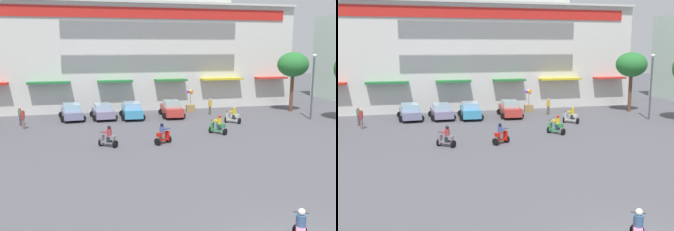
# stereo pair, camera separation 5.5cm
# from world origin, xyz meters

# --- Properties ---
(ground_plane) EXTENTS (128.00, 128.00, 0.00)m
(ground_plane) POSITION_xyz_m (0.00, 13.00, 0.00)
(ground_plane) COLOR #53525A
(colonial_building) EXTENTS (35.92, 15.29, 22.16)m
(colonial_building) POSITION_xyz_m (0.00, 35.56, 9.44)
(colonial_building) COLOR silver
(colonial_building) RESTS_ON ground
(plaza_tree_3) EXTENTS (3.28, 3.05, 6.27)m
(plaza_tree_3) POSITION_xyz_m (15.55, 25.73, 4.92)
(plaza_tree_3) COLOR brown
(plaza_tree_3) RESTS_ON ground
(parked_car_0) EXTENTS (2.55, 4.34, 1.51)m
(parked_car_0) POSITION_xyz_m (-7.20, 26.59, 0.76)
(parked_car_0) COLOR slate
(parked_car_0) RESTS_ON ground
(parked_car_1) EXTENTS (2.48, 4.15, 1.44)m
(parked_car_1) POSITION_xyz_m (-4.27, 26.32, 0.73)
(parked_car_1) COLOR gray
(parked_car_1) RESTS_ON ground
(parked_car_2) EXTENTS (2.45, 4.20, 1.55)m
(parked_car_2) POSITION_xyz_m (-1.56, 25.83, 0.78)
(parked_car_2) COLOR #3D91BF
(parked_car_2) RESTS_ON ground
(parked_car_3) EXTENTS (2.51, 4.31, 1.60)m
(parked_car_3) POSITION_xyz_m (2.37, 25.73, 0.80)
(parked_car_3) COLOR #B9362F
(parked_car_3) RESTS_ON ground
(scooter_rider_1) EXTENTS (1.35, 1.25, 1.52)m
(scooter_rider_1) POSITION_xyz_m (-4.85, 15.53, 0.62)
(scooter_rider_1) COLOR black
(scooter_rider_1) RESTS_ON ground
(scooter_rider_4) EXTENTS (1.30, 1.44, 1.53)m
(scooter_rider_4) POSITION_xyz_m (4.00, 17.41, 0.64)
(scooter_rider_4) COLOR black
(scooter_rider_4) RESTS_ON ground
(scooter_rider_5) EXTENTS (1.37, 1.15, 1.53)m
(scooter_rider_5) POSITION_xyz_m (-1.01, 15.38, 0.64)
(scooter_rider_5) COLOR black
(scooter_rider_5) RESTS_ON ground
(scooter_rider_6) EXTENTS (1.37, 1.37, 1.50)m
(scooter_rider_6) POSITION_xyz_m (6.92, 21.20, 0.63)
(scooter_rider_6) COLOR black
(scooter_rider_6) RESTS_ON ground
(scooter_rider_7) EXTENTS (1.22, 1.52, 1.45)m
(scooter_rider_7) POSITION_xyz_m (0.25, 0.21, 0.60)
(scooter_rider_7) COLOR black
(scooter_rider_7) RESTS_ON ground
(pedestrian_1) EXTENTS (0.47, 0.47, 1.65)m
(pedestrian_1) POSITION_xyz_m (6.49, 26.03, 0.94)
(pedestrian_1) COLOR brown
(pedestrian_1) RESTS_ON ground
(pedestrian_2) EXTENTS (0.46, 0.46, 1.73)m
(pedestrian_2) POSITION_xyz_m (-11.21, 23.20, 1.00)
(pedestrian_2) COLOR #766155
(pedestrian_2) RESTS_ON ground
(pedestrian_3) EXTENTS (0.36, 0.36, 1.68)m
(pedestrian_3) POSITION_xyz_m (-11.59, 24.77, 0.97)
(pedestrian_3) COLOR #503A4D
(pedestrian_3) RESTS_ON ground
(streetlamp_near) EXTENTS (0.40, 0.40, 6.16)m
(streetlamp_near) POSITION_xyz_m (14.86, 21.13, 3.63)
(streetlamp_near) COLOR #474C51
(streetlamp_near) RESTS_ON ground
(balloon_vendor_cart) EXTENTS (0.97, 0.70, 2.51)m
(balloon_vendor_cart) POSITION_xyz_m (4.99, 27.96, 1.14)
(balloon_vendor_cart) COLOR #977B48
(balloon_vendor_cart) RESTS_ON ground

